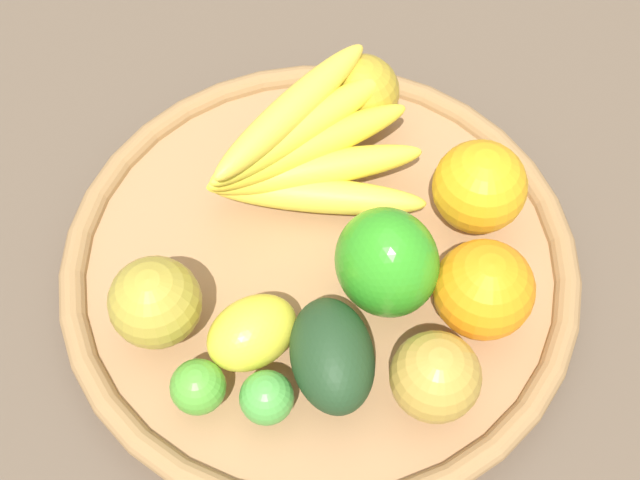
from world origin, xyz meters
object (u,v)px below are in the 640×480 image
at_px(avocado, 332,355).
at_px(apple_1, 155,302).
at_px(banana_bunch, 307,150).
at_px(bell_pepper, 387,263).
at_px(orange_0, 484,290).
at_px(apple_2, 435,377).
at_px(lime_0, 267,398).
at_px(lemon_0, 252,333).
at_px(orange_1, 480,187).
at_px(apple_0, 362,92).
at_px(lime_1, 198,387).

relative_size(avocado, apple_1, 1.28).
height_order(banana_bunch, bell_pepper, bell_pepper).
bearing_deg(orange_0, banana_bunch, -82.59).
bearing_deg(apple_2, banana_bunch, -103.18).
height_order(lime_0, apple_1, apple_1).
relative_size(banana_bunch, apple_1, 2.65).
distance_m(apple_2, apple_1, 0.21).
bearing_deg(lemon_0, lime_0, 65.72).
relative_size(orange_0, lime_0, 1.92).
bearing_deg(avocado, lemon_0, -57.13).
xyz_separation_m(orange_0, apple_1, (0.20, -0.15, -0.00)).
height_order(orange_0, orange_1, same).
xyz_separation_m(avocado, orange_1, (-0.18, -0.04, 0.01)).
relative_size(orange_1, apple_0, 1.15).
bearing_deg(lime_1, avocado, 153.49).
distance_m(apple_2, bell_pepper, 0.09).
xyz_separation_m(lime_0, apple_0, (-0.23, -0.17, 0.01)).
relative_size(banana_bunch, orange_1, 2.43).
relative_size(avocado, apple_2, 1.36).
bearing_deg(apple_0, orange_1, 92.92).
distance_m(orange_0, apple_2, 0.08).
distance_m(orange_0, bell_pepper, 0.08).
relative_size(lemon_0, apple_1, 1.02).
bearing_deg(orange_0, lemon_0, -28.57).
relative_size(lime_0, apple_1, 0.57).
height_order(orange_1, apple_1, orange_1).
distance_m(avocado, apple_1, 0.14).
bearing_deg(lime_0, avocado, 172.60).
xyz_separation_m(banana_bunch, lime_1, (0.19, 0.11, -0.02)).
bearing_deg(bell_pepper, apple_1, -124.58).
distance_m(lemon_0, apple_1, 0.08).
relative_size(banana_bunch, apple_0, 2.79).
height_order(apple_2, apple_1, apple_1).
height_order(avocado, lime_0, avocado).
distance_m(apple_2, lemon_0, 0.14).
height_order(lemon_0, lime_1, lemon_0).
xyz_separation_m(orange_1, apple_1, (0.26, -0.08, -0.00)).
bearing_deg(banana_bunch, avocado, 57.80).
bearing_deg(lemon_0, orange_0, 151.43).
distance_m(banana_bunch, lemon_0, 0.17).
height_order(banana_bunch, apple_2, banana_bunch).
distance_m(orange_1, lemon_0, 0.22).
xyz_separation_m(banana_bunch, lime_0, (0.15, 0.15, -0.02)).
height_order(apple_1, lime_1, apple_1).
xyz_separation_m(apple_2, orange_1, (-0.14, -0.10, 0.01)).
bearing_deg(apple_1, lime_1, 81.38).
relative_size(lime_0, lime_1, 0.97).
distance_m(orange_1, lime_1, 0.27).
distance_m(orange_1, lime_0, 0.24).
bearing_deg(lime_0, bell_pepper, -170.91).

